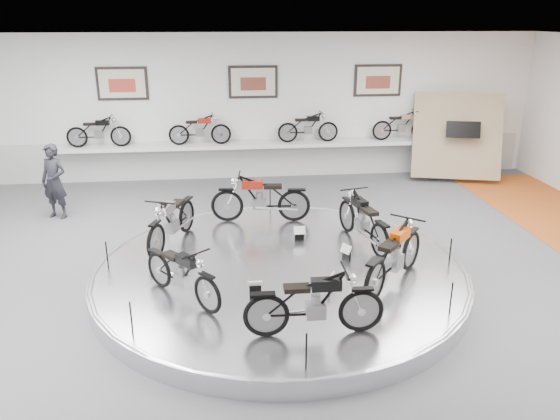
{
  "coord_description": "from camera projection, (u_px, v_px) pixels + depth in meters",
  "views": [
    {
      "loc": [
        -0.94,
        -8.24,
        4.39
      ],
      "look_at": [
        0.04,
        0.6,
        1.23
      ],
      "focal_mm": 35.0,
      "sensor_mm": 36.0,
      "label": 1
    }
  ],
  "objects": [
    {
      "name": "floor",
      "position": [
        282.0,
        289.0,
        9.29
      ],
      "size": [
        16.0,
        16.0,
        0.0
      ],
      "primitive_type": "plane",
      "color": "#4F5052",
      "rests_on": "ground"
    },
    {
      "name": "ceiling",
      "position": [
        282.0,
        45.0,
        7.95
      ],
      "size": [
        16.0,
        16.0,
        0.0
      ],
      "primitive_type": "plane",
      "rotation": [
        3.14,
        0.0,
        0.0
      ],
      "color": "white",
      "rests_on": "wall_back"
    },
    {
      "name": "wall_back",
      "position": [
        253.0,
        107.0,
        15.17
      ],
      "size": [
        16.0,
        0.0,
        16.0
      ],
      "primitive_type": "plane",
      "rotation": [
        1.57,
        0.0,
        0.0
      ],
      "color": "silver",
      "rests_on": "floor"
    },
    {
      "name": "dado_band",
      "position": [
        254.0,
        158.0,
        15.64
      ],
      "size": [
        15.68,
        0.04,
        1.1
      ],
      "primitive_type": "cube",
      "color": "#BCBCBA",
      "rests_on": "floor"
    },
    {
      "name": "display_platform",
      "position": [
        280.0,
        274.0,
        9.52
      ],
      "size": [
        6.4,
        6.4,
        0.3
      ],
      "primitive_type": "cylinder",
      "color": "silver",
      "rests_on": "floor"
    },
    {
      "name": "platform_rim",
      "position": [
        280.0,
        268.0,
        9.48
      ],
      "size": [
        6.4,
        6.4,
        0.1
      ],
      "primitive_type": "torus",
      "color": "#B2B2BA",
      "rests_on": "display_platform"
    },
    {
      "name": "shelf",
      "position": [
        255.0,
        145.0,
        15.23
      ],
      "size": [
        11.0,
        0.55,
        0.1
      ],
      "primitive_type": "cube",
      "color": "silver",
      "rests_on": "wall_back"
    },
    {
      "name": "poster_left",
      "position": [
        122.0,
        84.0,
        14.54
      ],
      "size": [
        1.35,
        0.06,
        0.88
      ],
      "primitive_type": "cube",
      "color": "beige",
      "rests_on": "wall_back"
    },
    {
      "name": "poster_center",
      "position": [
        253.0,
        82.0,
        14.9
      ],
      "size": [
        1.35,
        0.06,
        0.88
      ],
      "primitive_type": "cube",
      "color": "beige",
      "rests_on": "wall_back"
    },
    {
      "name": "poster_right",
      "position": [
        378.0,
        80.0,
        15.26
      ],
      "size": [
        1.35,
        0.06,
        0.88
      ],
      "primitive_type": "cube",
      "color": "beige",
      "rests_on": "wall_back"
    },
    {
      "name": "display_panel",
      "position": [
        457.0,
        136.0,
        15.16
      ],
      "size": [
        2.56,
        1.52,
        2.3
      ],
      "primitive_type": "cube",
      "rotation": [
        -0.35,
        0.0,
        -0.26
      ],
      "color": "#9E8467",
      "rests_on": "floor"
    },
    {
      "name": "shelf_bike_a",
      "position": [
        99.0,
        134.0,
        14.65
      ],
      "size": [
        1.22,
        0.43,
        0.73
      ],
      "primitive_type": null,
      "color": "black",
      "rests_on": "shelf"
    },
    {
      "name": "shelf_bike_b",
      "position": [
        200.0,
        132.0,
        14.93
      ],
      "size": [
        1.22,
        0.43,
        0.73
      ],
      "primitive_type": null,
      "color": "maroon",
      "rests_on": "shelf"
    },
    {
      "name": "shelf_bike_c",
      "position": [
        308.0,
        129.0,
        15.24
      ],
      "size": [
        1.22,
        0.43,
        0.73
      ],
      "primitive_type": null,
      "color": "black",
      "rests_on": "shelf"
    },
    {
      "name": "shelf_bike_d",
      "position": [
        402.0,
        127.0,
        15.52
      ],
      "size": [
        1.22,
        0.43,
        0.73
      ],
      "primitive_type": null,
      "color": "#AEAEB3",
      "rests_on": "shelf"
    },
    {
      "name": "bike_a",
      "position": [
        363.0,
        219.0,
        10.24
      ],
      "size": [
        0.95,
        1.77,
        0.99
      ],
      "primitive_type": null,
      "rotation": [
        0.0,
        0.0,
        1.79
      ],
      "color": "black",
      "rests_on": "display_platform"
    },
    {
      "name": "bike_b",
      "position": [
        261.0,
        198.0,
        11.37
      ],
      "size": [
        1.82,
        0.8,
        1.04
      ],
      "primitive_type": null,
      "rotation": [
        0.0,
        0.0,
        3.04
      ],
      "color": "maroon",
      "rests_on": "display_platform"
    },
    {
      "name": "bike_c",
      "position": [
        172.0,
        220.0,
        10.2
      ],
      "size": [
        1.15,
        1.8,
        1.0
      ],
      "primitive_type": null,
      "rotation": [
        0.0,
        0.0,
        4.36
      ],
      "color": "#AEAEB3",
      "rests_on": "display_platform"
    },
    {
      "name": "bike_d",
      "position": [
        182.0,
        273.0,
        8.22
      ],
      "size": [
        1.38,
        1.49,
        0.89
      ],
      "primitive_type": null,
      "rotation": [
        0.0,
        0.0,
        5.42
      ],
      "color": "black",
      "rests_on": "display_platform"
    },
    {
      "name": "bike_e",
      "position": [
        314.0,
        303.0,
        7.29
      ],
      "size": [
        1.63,
        0.59,
        0.96
      ],
      "primitive_type": null,
      "rotation": [
        0.0,
        0.0,
        6.27
      ],
      "color": "black",
      "rests_on": "display_platform"
    },
    {
      "name": "bike_f",
      "position": [
        395.0,
        255.0,
        8.64
      ],
      "size": [
        1.63,
        1.74,
        1.04
      ],
      "primitive_type": null,
      "rotation": [
        0.0,
        0.0,
        7.14
      ],
      "color": "#BD3D00",
      "rests_on": "display_platform"
    },
    {
      "name": "visitor",
      "position": [
        54.0,
        181.0,
        12.35
      ],
      "size": [
        0.74,
        0.62,
        1.72
      ],
      "primitive_type": "imported",
      "rotation": [
        0.0,
        0.0,
        -0.4
      ],
      "color": "black",
      "rests_on": "floor"
    }
  ]
}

